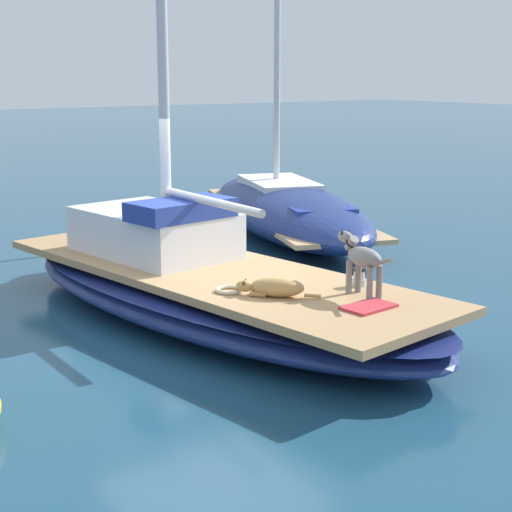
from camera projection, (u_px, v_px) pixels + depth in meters
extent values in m
plane|color=navy|center=(212.00, 319.00, 10.41)|extent=(120.00, 120.00, 0.00)
ellipsoid|color=navy|center=(211.00, 298.00, 10.34)|extent=(3.53, 7.49, 0.56)
ellipsoid|color=navy|center=(211.00, 284.00, 10.30)|extent=(3.54, 7.53, 0.08)
cube|color=tan|center=(211.00, 272.00, 10.27)|extent=(3.00, 6.85, 0.10)
cylinder|color=silver|center=(210.00, 201.00, 9.82)|extent=(0.10, 2.20, 0.10)
cube|color=silver|center=(154.00, 232.00, 11.05)|extent=(1.71, 2.38, 0.60)
cube|color=navy|center=(181.00, 209.00, 10.34)|extent=(1.42, 0.89, 0.24)
ellipsoid|color=gray|center=(365.00, 257.00, 8.89)|extent=(0.25, 0.53, 0.22)
cylinder|color=gray|center=(349.00, 277.00, 9.07)|extent=(0.07, 0.07, 0.38)
cylinder|color=gray|center=(358.00, 276.00, 9.13)|extent=(0.07, 0.07, 0.38)
cylinder|color=gray|center=(370.00, 284.00, 8.76)|extent=(0.07, 0.07, 0.38)
cylinder|color=gray|center=(379.00, 283.00, 8.83)|extent=(0.07, 0.07, 0.38)
cylinder|color=gray|center=(352.00, 243.00, 9.06)|extent=(0.12, 0.19, 0.19)
ellipsoid|color=gray|center=(345.00, 237.00, 9.15)|extent=(0.14, 0.23, 0.13)
cone|color=#2A2929|center=(342.00, 232.00, 9.11)|extent=(0.05, 0.05, 0.06)
cone|color=#2A2929|center=(349.00, 231.00, 9.16)|extent=(0.05, 0.05, 0.06)
torus|color=black|center=(352.00, 243.00, 9.06)|extent=(0.14, 0.13, 0.10)
cylinder|color=gray|center=(386.00, 261.00, 8.58)|extent=(0.06, 0.22, 0.12)
ellipsoid|color=tan|center=(278.00, 287.00, 8.96)|extent=(0.60, 0.61, 0.22)
ellipsoid|color=tan|center=(245.00, 286.00, 9.04)|extent=(0.23, 0.23, 0.13)
cone|color=#45331C|center=(244.00, 282.00, 8.98)|extent=(0.05, 0.05, 0.05)
cone|color=#45331C|center=(246.00, 280.00, 9.07)|extent=(0.05, 0.05, 0.05)
cylinder|color=tan|center=(258.00, 294.00, 8.96)|extent=(0.16, 0.17, 0.06)
cylinder|color=tan|center=(260.00, 291.00, 9.08)|extent=(0.16, 0.17, 0.06)
cylinder|color=tan|center=(312.00, 296.00, 8.90)|extent=(0.15, 0.16, 0.04)
cylinder|color=#B7B7BC|center=(359.00, 282.00, 9.43)|extent=(0.16, 0.16, 0.08)
cylinder|color=#B7B7BC|center=(359.00, 275.00, 9.41)|extent=(0.13, 0.13, 0.10)
cylinder|color=black|center=(359.00, 269.00, 9.40)|extent=(0.15, 0.15, 0.03)
torus|color=beige|center=(229.00, 290.00, 9.17)|extent=(0.32, 0.32, 0.04)
cube|color=#C6333D|center=(369.00, 307.00, 8.54)|extent=(0.60, 0.42, 0.03)
ellipsoid|color=navy|center=(287.00, 210.00, 15.62)|extent=(4.35, 7.34, 0.99)
cube|color=tan|center=(287.00, 212.00, 15.63)|extent=(3.72, 6.54, 0.08)
cube|color=silver|center=(279.00, 193.00, 16.05)|extent=(1.81, 2.38, 0.52)
cube|color=navy|center=(308.00, 211.00, 14.42)|extent=(1.71, 2.34, 0.36)
cylinder|color=silver|center=(277.00, 7.00, 15.43)|extent=(0.12, 0.12, 7.69)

